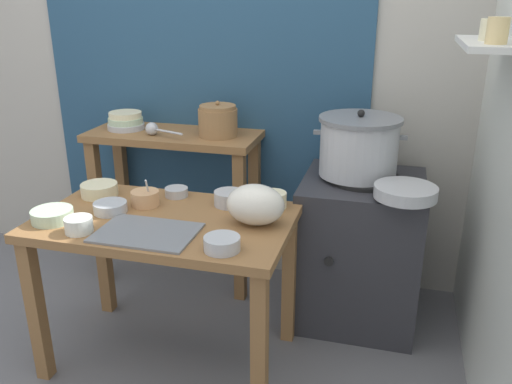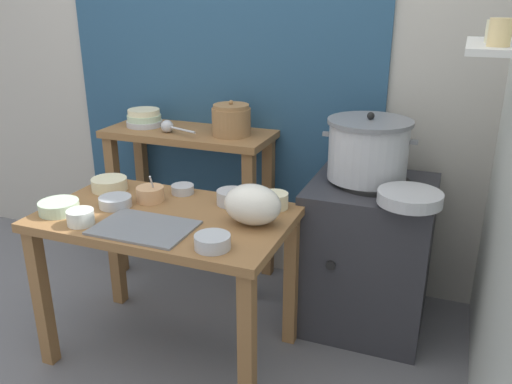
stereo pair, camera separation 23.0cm
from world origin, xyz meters
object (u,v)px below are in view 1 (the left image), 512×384
prep_bowl_8 (110,207)px  prep_bowl_1 (79,224)px  ladle (153,129)px  prep_bowl_6 (145,198)px  prep_bowl_2 (229,198)px  prep_bowl_0 (222,243)px  stove_block (359,249)px  prep_bowl_5 (273,199)px  clay_pot (218,121)px  steamer_pot (359,146)px  prep_bowl_3 (52,215)px  bowl_stack_enamel (126,121)px  prep_table (166,241)px  prep_bowl_7 (176,192)px  wide_pan (405,192)px  prep_bowl_4 (99,189)px  plastic_bag (255,205)px  serving_tray (147,233)px  back_shelf_table (175,170)px

prep_bowl_8 → prep_bowl_1: bearing=-94.5°
ladle → prep_bowl_6: (0.20, -0.54, -0.18)m
prep_bowl_2 → ladle: bearing=142.6°
prep_bowl_2 → prep_bowl_6: 0.38m
prep_bowl_0 → stove_block: bearing=60.6°
ladle → prep_bowl_8: size_ratio=1.67×
stove_block → prep_bowl_5: 0.64m
clay_pot → steamer_pot: bearing=-8.2°
prep_bowl_3 → bowl_stack_enamel: bearing=97.2°
prep_table → steamer_pot: steamer_pot is taller
stove_block → prep_bowl_7: 0.99m
wide_pan → prep_bowl_4: wide_pan is taller
plastic_bag → prep_bowl_2: 0.25m
prep_bowl_1 → prep_bowl_8: bearing=85.5°
prep_bowl_5 → prep_bowl_6: bearing=-167.0°
serving_tray → plastic_bag: (0.40, 0.21, 0.08)m
prep_bowl_5 → prep_bowl_0: bearing=-100.4°
ladle → prep_bowl_3: ladle is taller
prep_table → steamer_pot: 1.03m
prep_table → prep_bowl_3: 0.49m
prep_bowl_2 → prep_bowl_6: bearing=-164.4°
prep_bowl_5 → bowl_stack_enamel: bearing=153.1°
prep_bowl_4 → prep_bowl_2: bearing=4.2°
serving_tray → prep_table: bearing=89.9°
steamer_pot → prep_bowl_5: steamer_pot is taller
prep_table → prep_bowl_1: prep_bowl_1 is taller
prep_table → prep_bowl_2: (0.23, 0.21, 0.15)m
wide_pan → prep_bowl_6: prep_bowl_6 is taller
back_shelf_table → prep_bowl_1: bearing=-90.3°
stove_block → prep_bowl_7: bearing=-157.9°
serving_tray → prep_bowl_1: 0.28m
prep_bowl_0 → prep_bowl_2: prep_bowl_2 is taller
bowl_stack_enamel → prep_bowl_2: bearing=-33.9°
prep_table → prep_bowl_0: prep_bowl_0 is taller
prep_bowl_1 → prep_bowl_4: prep_bowl_1 is taller
prep_bowl_2 → wide_pan: bearing=10.6°
prep_bowl_2 → prep_bowl_4: bearing=-175.8°
prep_bowl_8 → prep_table: bearing=1.4°
prep_bowl_2 → back_shelf_table: bearing=133.5°
ladle → prep_bowl_2: bearing=-37.4°
prep_bowl_8 → prep_bowl_2: bearing=24.5°
clay_pot → prep_bowl_7: 0.54m
plastic_bag → prep_bowl_7: bearing=154.5°
prep_table → bowl_stack_enamel: size_ratio=5.28×
prep_bowl_6 → clay_pot: bearing=77.1°
steamer_pot → prep_bowl_4: (-1.17, -0.46, -0.17)m
steamer_pot → bowl_stack_enamel: bearing=174.9°
prep_table → prep_bowl_6: size_ratio=8.07×
prep_table → clay_pot: 0.82m
ladle → prep_bowl_4: bearing=-97.4°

